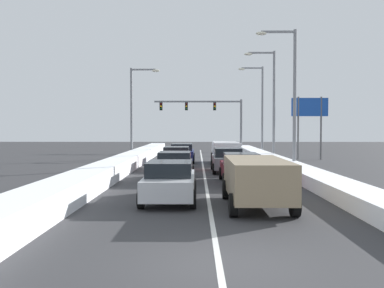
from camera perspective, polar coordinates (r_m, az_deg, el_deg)
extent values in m
plane|color=#333335|center=(25.91, 1.64, -3.98)|extent=(120.00, 120.00, 0.00)
cube|color=silver|center=(30.19, 1.49, -3.10)|extent=(0.14, 47.30, 0.01)
cube|color=white|center=(30.70, 11.44, -2.49)|extent=(1.58, 47.30, 0.62)
cube|color=white|center=(30.53, -8.51, -2.25)|extent=(1.64, 47.30, 0.87)
cube|color=#937F60|center=(15.13, 8.59, -4.39)|extent=(1.95, 4.90, 1.25)
cube|color=black|center=(12.73, 10.10, -4.38)|extent=(1.56, 0.06, 0.55)
cube|color=red|center=(12.68, 6.59, -6.10)|extent=(0.20, 0.08, 0.28)
cube|color=red|center=(12.94, 13.51, -5.98)|extent=(0.20, 0.08, 0.28)
cylinder|color=black|center=(16.79, 4.53, -6.05)|extent=(0.25, 0.74, 0.74)
cylinder|color=black|center=(17.03, 10.98, -5.97)|extent=(0.25, 0.74, 0.74)
cylinder|color=black|center=(13.45, 5.52, -8.10)|extent=(0.25, 0.74, 0.74)
cylinder|color=black|center=(13.74, 13.55, -7.93)|extent=(0.25, 0.74, 0.74)
cube|color=maroon|center=(21.60, 6.52, -3.53)|extent=(1.82, 4.50, 0.70)
cube|color=black|center=(21.40, 6.56, -1.96)|extent=(1.64, 2.20, 0.55)
cube|color=red|center=(19.34, 5.14, -3.83)|extent=(0.24, 0.08, 0.14)
cube|color=red|center=(19.50, 9.21, -3.80)|extent=(0.24, 0.08, 0.14)
cylinder|color=black|center=(23.09, 3.92, -3.91)|extent=(0.22, 0.66, 0.66)
cylinder|color=black|center=(23.26, 8.31, -3.88)|extent=(0.22, 0.66, 0.66)
cylinder|color=black|center=(20.02, 4.42, -4.84)|extent=(0.22, 0.66, 0.66)
cylinder|color=black|center=(20.22, 9.48, -4.79)|extent=(0.22, 0.66, 0.66)
cube|color=slate|center=(27.11, 4.74, -2.38)|extent=(1.82, 4.50, 0.70)
cube|color=black|center=(26.92, 4.77, -1.12)|extent=(1.64, 2.20, 0.55)
cube|color=red|center=(24.87, 3.52, -2.50)|extent=(0.24, 0.08, 0.14)
cube|color=red|center=(24.97, 6.69, -2.49)|extent=(0.24, 0.08, 0.14)
cylinder|color=black|center=(28.63, 2.74, -2.73)|extent=(0.22, 0.66, 0.66)
cylinder|color=black|center=(28.75, 6.29, -2.72)|extent=(0.22, 0.66, 0.66)
cylinder|color=black|center=(25.54, 2.99, -3.32)|extent=(0.22, 0.66, 0.66)
cylinder|color=black|center=(25.68, 6.97, -3.31)|extent=(0.22, 0.66, 0.66)
cube|color=silver|center=(33.53, 4.49, -0.80)|extent=(1.95, 4.90, 1.25)
cube|color=black|center=(31.12, 4.79, -0.52)|extent=(1.56, 0.06, 0.55)
cube|color=red|center=(31.10, 3.35, -1.21)|extent=(0.20, 0.08, 0.28)
cube|color=red|center=(31.22, 6.22, -1.21)|extent=(0.20, 0.08, 0.28)
cylinder|color=black|center=(35.22, 2.75, -1.76)|extent=(0.25, 0.74, 0.74)
cylinder|color=black|center=(35.34, 5.85, -1.75)|extent=(0.25, 0.74, 0.74)
cylinder|color=black|center=(31.83, 2.98, -2.17)|extent=(0.25, 0.74, 0.74)
cylinder|color=black|center=(31.97, 6.40, -2.16)|extent=(0.25, 0.74, 0.74)
cube|color=#B7BABF|center=(16.23, -2.98, -5.40)|extent=(1.82, 4.50, 0.70)
cube|color=black|center=(16.02, -3.02, -3.32)|extent=(1.64, 2.20, 0.55)
cube|color=red|center=(14.11, -6.37, -6.06)|extent=(0.24, 0.08, 0.14)
cube|color=red|center=(14.01, -0.71, -6.10)|extent=(0.24, 0.08, 0.14)
cylinder|color=black|center=(17.88, -5.52, -5.68)|extent=(0.22, 0.66, 0.66)
cylinder|color=black|center=(17.78, 0.22, -5.71)|extent=(0.22, 0.66, 0.66)
cylinder|color=black|center=(14.84, -6.82, -7.30)|extent=(0.22, 0.66, 0.66)
cylinder|color=black|center=(14.71, 0.13, -7.36)|extent=(0.22, 0.66, 0.66)
cube|color=#38383D|center=(22.73, -2.30, -3.24)|extent=(1.82, 4.50, 0.70)
cube|color=black|center=(22.53, -2.33, -1.74)|extent=(1.64, 2.20, 0.55)
cube|color=red|center=(20.58, -4.55, -3.47)|extent=(0.24, 0.08, 0.14)
cube|color=red|center=(20.50, -0.69, -3.49)|extent=(0.24, 0.08, 0.14)
cylinder|color=black|center=(24.36, -4.21, -3.59)|extent=(0.22, 0.66, 0.66)
cylinder|color=black|center=(24.27, -0.01, -3.61)|extent=(0.22, 0.66, 0.66)
cylinder|color=black|center=(21.29, -4.92, -4.42)|extent=(0.22, 0.66, 0.66)
cylinder|color=black|center=(21.19, -0.11, -4.45)|extent=(0.22, 0.66, 0.66)
cube|color=maroon|center=(28.90, -2.05, -2.09)|extent=(1.82, 4.50, 0.70)
cube|color=black|center=(28.71, -2.07, -0.91)|extent=(1.64, 2.20, 0.55)
cube|color=red|center=(26.74, -3.76, -2.18)|extent=(0.24, 0.08, 0.14)
cube|color=red|center=(26.67, -0.79, -2.18)|extent=(0.24, 0.08, 0.14)
cylinder|color=black|center=(30.52, -3.59, -2.43)|extent=(0.22, 0.66, 0.66)
cylinder|color=black|center=(30.44, -0.24, -2.44)|extent=(0.22, 0.66, 0.66)
cylinder|color=black|center=(27.44, -4.06, -2.95)|extent=(0.22, 0.66, 0.66)
cylinder|color=black|center=(27.35, -0.34, -2.96)|extent=(0.22, 0.66, 0.66)
cube|color=navy|center=(34.45, -1.32, -1.41)|extent=(1.82, 4.50, 0.70)
cube|color=black|center=(34.27, -1.33, -0.41)|extent=(1.64, 2.20, 0.55)
cube|color=red|center=(32.28, -2.69, -1.44)|extent=(0.24, 0.08, 0.14)
cube|color=red|center=(32.23, -0.23, -1.44)|extent=(0.24, 0.08, 0.14)
cylinder|color=black|center=(36.05, -2.65, -1.73)|extent=(0.22, 0.66, 0.66)
cylinder|color=black|center=(36.00, 0.18, -1.73)|extent=(0.22, 0.66, 0.66)
cylinder|color=black|center=(32.97, -2.96, -2.09)|extent=(0.22, 0.66, 0.66)
cylinder|color=black|center=(32.90, 0.13, -2.10)|extent=(0.22, 0.66, 0.66)
cylinder|color=slate|center=(51.83, 6.57, 2.50)|extent=(0.28, 0.28, 6.20)
cube|color=slate|center=(51.66, 0.78, 5.68)|extent=(10.46, 0.20, 0.20)
cube|color=black|center=(51.67, 3.04, 5.03)|extent=(0.34, 0.34, 0.95)
sphere|color=#4C0A0A|center=(51.50, 3.05, 5.36)|extent=(0.22, 0.22, 0.22)
sphere|color=#F2AD14|center=(51.48, 3.05, 5.04)|extent=(0.22, 0.22, 0.22)
sphere|color=#0C3819|center=(51.47, 3.05, 4.73)|extent=(0.22, 0.22, 0.22)
cube|color=black|center=(51.64, -0.75, 5.04)|extent=(0.34, 0.34, 0.95)
sphere|color=#4C0A0A|center=(51.47, -0.75, 5.36)|extent=(0.22, 0.22, 0.22)
sphere|color=#F2AD14|center=(51.45, -0.75, 5.05)|extent=(0.22, 0.22, 0.22)
sphere|color=#0C3819|center=(51.44, -0.75, 4.73)|extent=(0.22, 0.22, 0.22)
cube|color=black|center=(51.80, -4.15, 5.02)|extent=(0.34, 0.34, 0.95)
sphere|color=#4C0A0A|center=(51.63, -4.17, 5.35)|extent=(0.22, 0.22, 0.22)
sphere|color=#F2AD14|center=(51.62, -4.17, 5.03)|extent=(0.22, 0.22, 0.22)
sphere|color=#0C3819|center=(51.60, -4.16, 4.72)|extent=(0.22, 0.22, 0.22)
cylinder|color=gray|center=(28.68, 13.52, 5.68)|extent=(0.22, 0.22, 9.13)
cube|color=gray|center=(29.07, 11.41, 14.44)|extent=(2.20, 0.14, 0.14)
ellipsoid|color=#EAE5C6|center=(28.87, 9.20, 14.34)|extent=(0.70, 0.36, 0.24)
cylinder|color=gray|center=(37.14, 10.87, 5.00)|extent=(0.22, 0.22, 9.29)
cube|color=gray|center=(37.46, 9.22, 11.91)|extent=(2.20, 0.14, 0.14)
ellipsoid|color=#EAE5C6|center=(37.30, 7.52, 11.80)|extent=(0.70, 0.36, 0.24)
cylinder|color=gray|center=(45.67, 9.36, 4.41)|extent=(0.22, 0.22, 9.20)
cube|color=gray|center=(45.91, 8.02, 9.99)|extent=(2.20, 0.14, 0.14)
ellipsoid|color=#EAE5C6|center=(45.77, 6.63, 9.89)|extent=(0.70, 0.36, 0.24)
cylinder|color=gray|center=(38.97, -8.07, 4.05)|extent=(0.22, 0.22, 8.16)
cube|color=gray|center=(39.15, -6.48, 9.82)|extent=(2.20, 0.14, 0.14)
ellipsoid|color=#EAE5C6|center=(39.02, -4.86, 9.71)|extent=(0.70, 0.36, 0.24)
cylinder|color=#59595B|center=(38.64, 13.96, 2.06)|extent=(0.16, 0.16, 5.50)
cylinder|color=#59595B|center=(39.15, 16.81, 2.03)|extent=(0.16, 0.16, 5.50)
cube|color=#1947A5|center=(38.93, 15.42, 4.77)|extent=(3.20, 0.12, 1.60)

